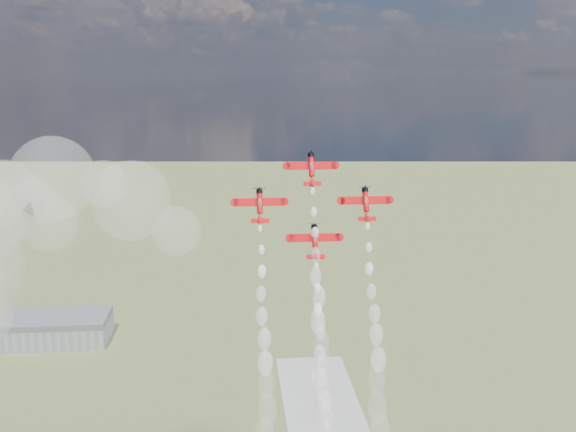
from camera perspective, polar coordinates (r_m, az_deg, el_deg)
The scene contains 9 objects.
hangar at distance 350.55m, azimuth -18.99°, elevation -8.99°, with size 50.00×28.00×13.00m.
plane_lead at distance 162.52m, azimuth 2.00°, elevation 4.05°, with size 11.90×5.89×7.93m.
plane_left at distance 159.03m, azimuth -2.41°, elevation 0.94°, with size 11.90×5.89×7.93m.
plane_right at distance 162.09m, azimuth 6.61°, elevation 1.08°, with size 11.90×5.89×7.93m.
plane_slot at distance 158.07m, azimuth 2.29°, elevation -2.11°, with size 11.90×5.89×7.93m.
smoke_trail_lead at distance 154.85m, azimuth 2.78°, elevation -12.44°, with size 5.40×25.20×49.40m.
smoke_trail_left at distance 153.99m, azimuth -1.91°, elevation -15.84°, with size 5.44×24.61×48.85m.
smoke_trail_right at distance 157.11m, azimuth 7.75°, elevation -15.48°, with size 5.91×25.62×49.53m.
drifted_smoke_cloud at distance 171.66m, azimuth -20.55°, elevation -0.81°, with size 64.22×39.15×51.15m.
Camera 1 is at (-34.03, -137.43, 127.90)m, focal length 42.00 mm.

